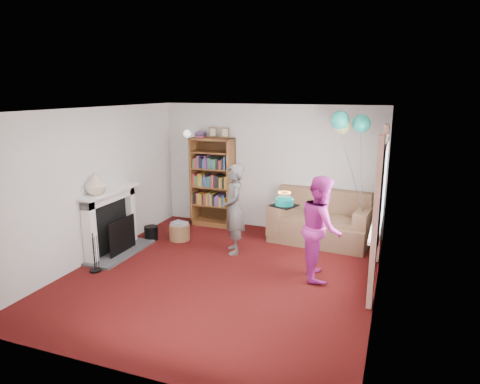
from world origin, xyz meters
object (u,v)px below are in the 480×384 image
at_px(bookcase, 213,182).
at_px(person_striped, 234,209).
at_px(birthday_cake, 284,202).
at_px(person_magenta, 321,227).
at_px(sofa, 321,223).

bearing_deg(bookcase, person_striped, -53.80).
xyz_separation_m(person_striped, birthday_cake, (0.99, -0.43, 0.33)).
bearing_deg(person_magenta, person_striped, 57.49).
bearing_deg(bookcase, birthday_cake, -41.93).
height_order(sofa, person_magenta, person_magenta).
relative_size(bookcase, birthday_cake, 6.01).
relative_size(person_striped, birthday_cake, 4.58).
bearing_deg(person_striped, person_magenta, 47.02).
bearing_deg(birthday_cake, person_magenta, -5.81).
bearing_deg(sofa, person_striped, -133.82).
bearing_deg(person_striped, bookcase, -169.66).
distance_m(person_magenta, birthday_cake, 0.67).
distance_m(sofa, person_magenta, 1.69).
distance_m(bookcase, person_striped, 1.68).
relative_size(person_striped, person_magenta, 0.99).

